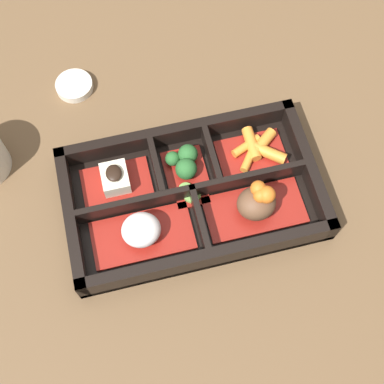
{
  "coord_description": "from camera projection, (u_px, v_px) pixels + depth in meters",
  "views": [
    {
      "loc": [
        0.07,
        0.28,
        0.66
      ],
      "look_at": [
        0.0,
        0.0,
        0.03
      ],
      "focal_mm": 50.0,
      "sensor_mm": 36.0,
      "label": 1
    }
  ],
  "objects": [
    {
      "name": "ground_plane",
      "position": [
        192.0,
        200.0,
        0.72
      ],
      "size": [
        3.0,
        3.0,
        0.0
      ],
      "primitive_type": "plane",
      "color": "brown"
    },
    {
      "name": "bento_base",
      "position": [
        192.0,
        198.0,
        0.72
      ],
      "size": [
        0.33,
        0.2,
        0.01
      ],
      "color": "black",
      "rests_on": "ground_plane"
    },
    {
      "name": "bento_rim",
      "position": [
        192.0,
        192.0,
        0.7
      ],
      "size": [
        0.33,
        0.2,
        0.04
      ],
      "color": "black",
      "rests_on": "ground_plane"
    },
    {
      "name": "bowl_stew",
      "position": [
        257.0,
        204.0,
        0.68
      ],
      "size": [
        0.13,
        0.07,
        0.06
      ],
      "color": "maroon",
      "rests_on": "bento_base"
    },
    {
      "name": "bowl_rice",
      "position": [
        142.0,
        232.0,
        0.67
      ],
      "size": [
        0.13,
        0.07,
        0.04
      ],
      "color": "maroon",
      "rests_on": "bento_base"
    },
    {
      "name": "bowl_carrots",
      "position": [
        255.0,
        150.0,
        0.73
      ],
      "size": [
        0.09,
        0.06,
        0.02
      ],
      "color": "maroon",
      "rests_on": "bento_base"
    },
    {
      "name": "bowl_greens",
      "position": [
        184.0,
        163.0,
        0.72
      ],
      "size": [
        0.06,
        0.06,
        0.03
      ],
      "color": "maroon",
      "rests_on": "bento_base"
    },
    {
      "name": "bowl_tofu",
      "position": [
        116.0,
        180.0,
        0.71
      ],
      "size": [
        0.09,
        0.06,
        0.04
      ],
      "color": "maroon",
      "rests_on": "bento_base"
    },
    {
      "name": "bowl_pickles",
      "position": [
        190.0,
        193.0,
        0.71
      ],
      "size": [
        0.04,
        0.03,
        0.01
      ],
      "color": "maroon",
      "rests_on": "bento_base"
    },
    {
      "name": "sauce_dish",
      "position": [
        74.0,
        86.0,
        0.79
      ],
      "size": [
        0.05,
        0.05,
        0.01
      ],
      "color": "beige",
      "rests_on": "ground_plane"
    }
  ]
}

